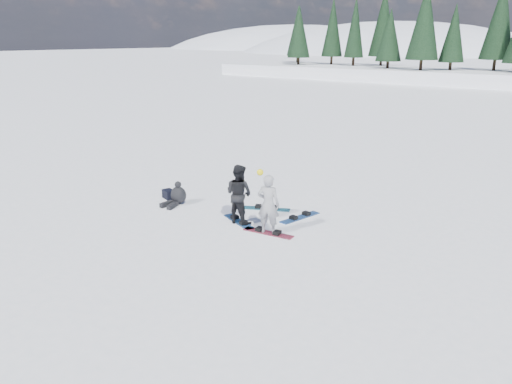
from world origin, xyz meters
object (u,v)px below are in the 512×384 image
snowboarder_woman (268,204)px  snowboard_loose_a (300,217)px  snowboarder_man (239,194)px  seated_rider (177,196)px  gear_bag (169,194)px  snowboard_loose_c (267,209)px

snowboarder_woman → snowboard_loose_a: snowboarder_woman is taller
snowboarder_man → seated_rider: snowboarder_man is taller
gear_bag → snowboard_loose_a: gear_bag is taller
snowboarder_woman → snowboard_loose_a: 1.83m
seated_rider → snowboard_loose_c: 3.00m
snowboarder_woman → snowboard_loose_c: bearing=-70.8°
snowboarder_woman → snowboard_loose_a: size_ratio=1.24×
gear_bag → snowboard_loose_c: bearing=18.7°
snowboard_loose_c → snowboarder_woman: bearing=-78.9°
gear_bag → snowboard_loose_a: (4.63, 1.10, -0.14)m
gear_bag → snowboard_loose_c: 3.53m
snowboarder_man → seated_rider: bearing=-2.2°
snowboarder_man → gear_bag: 3.49m
snowboard_loose_c → snowboard_loose_a: size_ratio=1.00×
seated_rider → snowboard_loose_c: (2.64, 1.38, -0.28)m
snowboarder_woman → snowboard_loose_a: (0.02, 1.62, -0.86)m
snowboard_loose_a → snowboard_loose_c: bearing=99.6°
snowboarder_man → seated_rider: (-2.69, 0.07, -0.59)m
seated_rider → snowboarder_man: bearing=-10.0°
snowboarder_man → snowboard_loose_c: snowboarder_man is taller
snowboarder_man → gear_bag: bearing=-6.1°
snowboard_loose_a → snowboarder_woman: bearing=-169.9°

